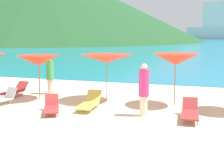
{
  "coord_description": "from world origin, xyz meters",
  "views": [
    {
      "loc": [
        3.82,
        -7.75,
        2.98
      ],
      "look_at": [
        0.31,
        4.15,
        1.2
      ],
      "focal_mm": 45.7,
      "sensor_mm": 36.0,
      "label": 1
    }
  ],
  "objects_px": {
    "lounge_chair_2": "(89,103)",
    "lounge_chair_4": "(1,98)",
    "umbrella_3": "(176,60)",
    "umbrella_2": "(107,59)",
    "lounge_chair_5": "(14,90)",
    "beachgoer_3": "(144,89)",
    "beachgoer_1": "(50,74)",
    "lounge_chair_1": "(190,112)",
    "umbrella_1": "(38,61)",
    "lounge_chair_3": "(51,106)"
  },
  "relations": [
    {
      "from": "umbrella_1",
      "to": "lounge_chair_4",
      "type": "distance_m",
      "value": 2.27
    },
    {
      "from": "lounge_chair_3",
      "to": "beachgoer_1",
      "type": "xyz_separation_m",
      "value": [
        -1.72,
        3.09,
        0.73
      ]
    },
    {
      "from": "umbrella_1",
      "to": "lounge_chair_4",
      "type": "height_order",
      "value": "umbrella_1"
    },
    {
      "from": "lounge_chair_3",
      "to": "beachgoer_3",
      "type": "bearing_deg",
      "value": -16.12
    },
    {
      "from": "beachgoer_1",
      "to": "beachgoer_3",
      "type": "bearing_deg",
      "value": 109.26
    },
    {
      "from": "beachgoer_3",
      "to": "umbrella_1",
      "type": "bearing_deg",
      "value": 123.09
    },
    {
      "from": "lounge_chair_4",
      "to": "beachgoer_3",
      "type": "xyz_separation_m",
      "value": [
        6.05,
        0.11,
        0.73
      ]
    },
    {
      "from": "lounge_chair_1",
      "to": "lounge_chair_3",
      "type": "relative_size",
      "value": 1.14
    },
    {
      "from": "umbrella_2",
      "to": "beachgoer_3",
      "type": "relative_size",
      "value": 1.22
    },
    {
      "from": "umbrella_2",
      "to": "beachgoer_3",
      "type": "bearing_deg",
      "value": -43.03
    },
    {
      "from": "lounge_chair_1",
      "to": "umbrella_1",
      "type": "bearing_deg",
      "value": 168.25
    },
    {
      "from": "umbrella_2",
      "to": "lounge_chair_1",
      "type": "relative_size",
      "value": 1.46
    },
    {
      "from": "lounge_chair_2",
      "to": "lounge_chair_4",
      "type": "distance_m",
      "value": 3.82
    },
    {
      "from": "umbrella_3",
      "to": "beachgoer_3",
      "type": "bearing_deg",
      "value": -117.51
    },
    {
      "from": "umbrella_1",
      "to": "beachgoer_3",
      "type": "height_order",
      "value": "umbrella_1"
    },
    {
      "from": "lounge_chair_2",
      "to": "lounge_chair_4",
      "type": "xyz_separation_m",
      "value": [
        -3.79,
        -0.48,
        0.03
      ]
    },
    {
      "from": "beachgoer_1",
      "to": "beachgoer_3",
      "type": "relative_size",
      "value": 0.97
    },
    {
      "from": "beachgoer_1",
      "to": "beachgoer_3",
      "type": "xyz_separation_m",
      "value": [
        5.13,
        -2.47,
        0.04
      ]
    },
    {
      "from": "umbrella_1",
      "to": "umbrella_2",
      "type": "distance_m",
      "value": 3.08
    },
    {
      "from": "lounge_chair_5",
      "to": "beachgoer_3",
      "type": "xyz_separation_m",
      "value": [
        6.53,
        -1.51,
        0.73
      ]
    },
    {
      "from": "umbrella_1",
      "to": "beachgoer_3",
      "type": "distance_m",
      "value": 5.22
    },
    {
      "from": "lounge_chair_2",
      "to": "lounge_chair_3",
      "type": "height_order",
      "value": "lounge_chair_3"
    },
    {
      "from": "lounge_chair_2",
      "to": "lounge_chair_5",
      "type": "height_order",
      "value": "lounge_chair_2"
    },
    {
      "from": "lounge_chair_1",
      "to": "beachgoer_3",
      "type": "xyz_separation_m",
      "value": [
        -1.64,
        -0.01,
        0.74
      ]
    },
    {
      "from": "lounge_chair_1",
      "to": "lounge_chair_5",
      "type": "xyz_separation_m",
      "value": [
        -8.17,
        1.5,
        0.0
      ]
    },
    {
      "from": "umbrella_3",
      "to": "lounge_chair_2",
      "type": "bearing_deg",
      "value": -155.13
    },
    {
      "from": "umbrella_1",
      "to": "lounge_chair_2",
      "type": "relative_size",
      "value": 1.2
    },
    {
      "from": "lounge_chair_3",
      "to": "lounge_chair_4",
      "type": "height_order",
      "value": "lounge_chair_4"
    },
    {
      "from": "umbrella_3",
      "to": "lounge_chair_2",
      "type": "relative_size",
      "value": 1.27
    },
    {
      "from": "umbrella_2",
      "to": "umbrella_3",
      "type": "xyz_separation_m",
      "value": [
        2.96,
        0.01,
        0.04
      ]
    },
    {
      "from": "beachgoer_1",
      "to": "lounge_chair_2",
      "type": "bearing_deg",
      "value": 98.76
    },
    {
      "from": "umbrella_3",
      "to": "lounge_chair_1",
      "type": "distance_m",
      "value": 2.57
    },
    {
      "from": "umbrella_3",
      "to": "lounge_chair_1",
      "type": "height_order",
      "value": "umbrella_3"
    },
    {
      "from": "lounge_chair_2",
      "to": "lounge_chair_4",
      "type": "bearing_deg",
      "value": -174.87
    },
    {
      "from": "lounge_chair_3",
      "to": "lounge_chair_5",
      "type": "relative_size",
      "value": 0.89
    },
    {
      "from": "lounge_chair_5",
      "to": "lounge_chair_3",
      "type": "bearing_deg",
      "value": -28.76
    },
    {
      "from": "lounge_chair_3",
      "to": "lounge_chair_5",
      "type": "bearing_deg",
      "value": 119.27
    },
    {
      "from": "lounge_chair_4",
      "to": "beachgoer_3",
      "type": "relative_size",
      "value": 0.8
    },
    {
      "from": "umbrella_2",
      "to": "lounge_chair_4",
      "type": "xyz_separation_m",
      "value": [
        -4.06,
        -1.96,
        -1.61
      ]
    },
    {
      "from": "umbrella_3",
      "to": "beachgoer_1",
      "type": "relative_size",
      "value": 1.17
    },
    {
      "from": "lounge_chair_4",
      "to": "beachgoer_3",
      "type": "height_order",
      "value": "beachgoer_3"
    },
    {
      "from": "umbrella_3",
      "to": "lounge_chair_4",
      "type": "distance_m",
      "value": 7.47
    },
    {
      "from": "lounge_chair_5",
      "to": "beachgoer_1",
      "type": "relative_size",
      "value": 0.86
    },
    {
      "from": "lounge_chair_2",
      "to": "beachgoer_1",
      "type": "bearing_deg",
      "value": 141.72
    },
    {
      "from": "lounge_chair_2",
      "to": "beachgoer_3",
      "type": "relative_size",
      "value": 0.89
    },
    {
      "from": "lounge_chair_2",
      "to": "lounge_chair_4",
      "type": "relative_size",
      "value": 1.11
    },
    {
      "from": "umbrella_3",
      "to": "beachgoer_1",
      "type": "distance_m",
      "value": 6.21
    },
    {
      "from": "lounge_chair_4",
      "to": "lounge_chair_2",
      "type": "bearing_deg",
      "value": 23.75
    },
    {
      "from": "umbrella_2",
      "to": "lounge_chair_2",
      "type": "bearing_deg",
      "value": -100.31
    },
    {
      "from": "umbrella_3",
      "to": "beachgoer_3",
      "type": "distance_m",
      "value": 2.29
    }
  ]
}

